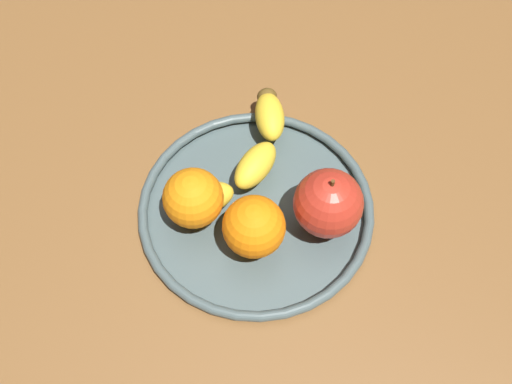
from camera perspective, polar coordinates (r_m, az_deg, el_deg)
ground_plane at (r=73.15cm, az=0.00°, el=-2.71°), size 140.36×140.36×4.00cm
fruit_bowl at (r=70.58cm, az=0.00°, el=-1.60°), size 28.85×28.85×1.80cm
banana at (r=71.28cm, az=-1.11°, el=3.57°), size 21.23×12.57×3.78cm
apple at (r=65.78cm, az=7.16°, el=-1.12°), size 8.06×8.06×8.86cm
orange_back_right at (r=66.54cm, az=-6.24°, el=-0.61°), size 7.11×7.11×7.11cm
orange_center at (r=64.34cm, az=-0.21°, el=-3.46°), size 7.20×7.20×7.20cm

